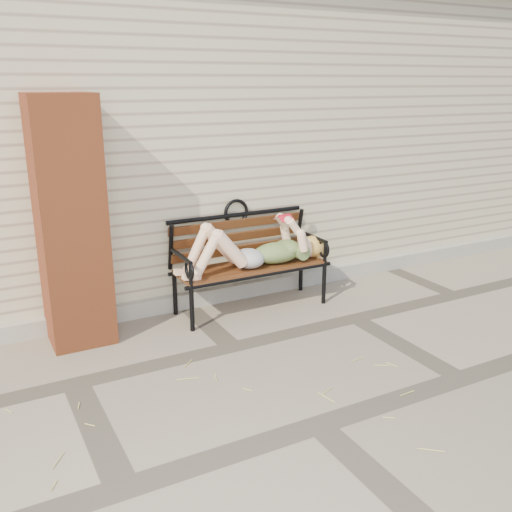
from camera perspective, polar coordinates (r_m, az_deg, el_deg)
ground at (r=5.32m, az=9.91°, el=-6.16°), size 80.00×80.00×0.00m
house_wall at (r=7.50m, az=-3.90°, el=12.64°), size 8.00×4.00×3.00m
foundation_strip at (r=6.03m, az=4.33°, el=-2.36°), size 8.00×0.10×0.15m
brick_pillar at (r=4.76m, az=-18.03°, el=3.14°), size 0.50×0.50×2.00m
garden_bench at (r=5.36m, az=-0.96°, el=0.68°), size 1.56×0.62×1.01m
reading_woman at (r=5.25m, az=-0.23°, el=0.72°), size 1.47×0.33×0.46m
straw_scatter at (r=3.79m, az=5.07°, el=-16.14°), size 2.48×1.38×0.01m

